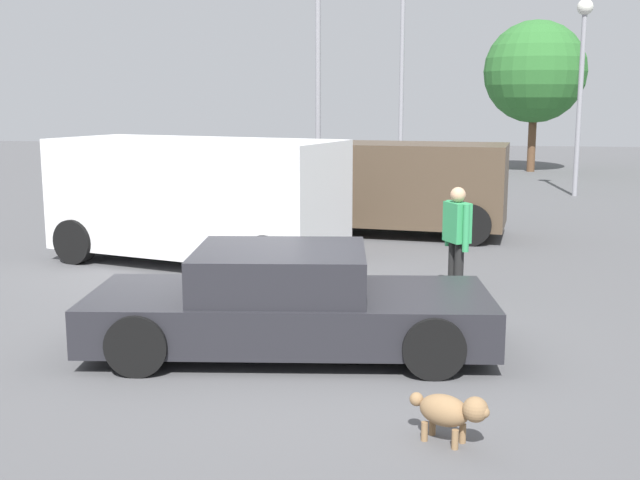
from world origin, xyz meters
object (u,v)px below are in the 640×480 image
object	(u,v)px
sedan_foreground	(287,304)
dog	(450,411)
light_post_near	(318,13)
suv_dark	(383,184)
van_white	(196,196)
light_post_far	(582,61)
light_post_mid	(402,48)
pedestrian	(457,232)

from	to	relation	value
sedan_foreground	dog	bearing A→B (deg)	-57.83
sedan_foreground	light_post_near	world-z (taller)	light_post_near
light_post_near	suv_dark	bearing A→B (deg)	-62.72
van_white	light_post_far	xyz separation A→B (m)	(7.76, 10.77, 2.66)
light_post_near	dog	bearing A→B (deg)	-76.03
sedan_foreground	dog	xyz separation A→B (m)	(1.79, -2.12, -0.26)
light_post_mid	suv_dark	bearing A→B (deg)	-88.47
dog	pedestrian	world-z (taller)	pedestrian
suv_dark	light_post_mid	bearing A→B (deg)	97.52
pedestrian	light_post_mid	xyz separation A→B (m)	(-1.72, 13.87, 3.36)
pedestrian	light_post_near	distance (m)	10.51
sedan_foreground	van_white	distance (m)	5.17
dog	suv_dark	distance (m)	10.18
dog	light_post_far	world-z (taller)	light_post_far
pedestrian	light_post_far	xyz separation A→B (m)	(3.40, 12.45, 2.88)
van_white	light_post_mid	bearing A→B (deg)	-87.17
suv_dark	light_post_mid	xyz separation A→B (m)	(-0.23, 8.74, 3.25)
light_post_near	light_post_mid	xyz separation A→B (m)	(1.80, 4.79, -0.60)
van_white	light_post_mid	distance (m)	12.86
sedan_foreground	pedestrian	world-z (taller)	pedestrian
dog	van_white	xyz separation A→B (m)	(-4.31, 6.60, 0.86)
suv_dark	light_post_far	bearing A→B (deg)	62.22
dog	van_white	world-z (taller)	van_white
dog	van_white	size ratio (longest dim) A/B	0.12
van_white	pedestrian	bearing A→B (deg)	173.92
dog	pedestrian	size ratio (longest dim) A/B	0.41
pedestrian	light_post_near	size ratio (longest dim) A/B	0.21
suv_dark	light_post_near	xyz separation A→B (m)	(-2.04, 3.95, 3.85)
dog	suv_dark	size ratio (longest dim) A/B	0.13
light_post_mid	light_post_far	size ratio (longest dim) A/B	1.15
light_post_near	light_post_mid	size ratio (longest dim) A/B	1.16
dog	light_post_near	size ratio (longest dim) A/B	0.09
pedestrian	light_post_mid	world-z (taller)	light_post_mid
sedan_foreground	pedestrian	size ratio (longest dim) A/B	2.94
light_post_mid	dog	bearing A→B (deg)	-84.89
van_white	light_post_mid	size ratio (longest dim) A/B	0.83
dog	light_post_near	world-z (taller)	light_post_near
light_post_far	suv_dark	bearing A→B (deg)	-123.78
sedan_foreground	light_post_mid	bearing A→B (deg)	81.62
light_post_near	light_post_mid	world-z (taller)	light_post_near
van_white	light_post_far	bearing A→B (deg)	-110.77
dog	light_post_mid	xyz separation A→B (m)	(-1.68, 18.79, 4.00)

